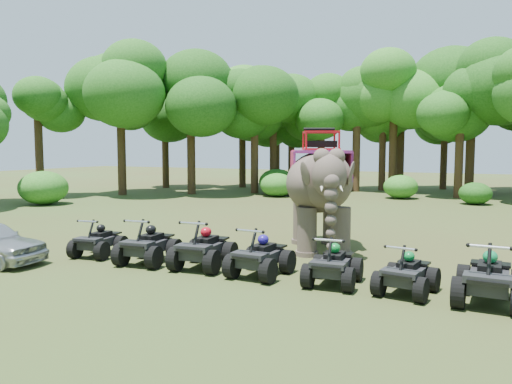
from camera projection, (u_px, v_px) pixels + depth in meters
ground at (239, 259)px, 14.76m from camera, size 110.00×110.00×0.00m
elephant at (320, 189)px, 16.04m from camera, size 3.82×5.10×3.92m
atv_0 at (98, 237)px, 15.18m from camera, size 1.36×1.72×1.17m
atv_1 at (148, 240)px, 14.23m from camera, size 1.48×1.91×1.32m
atv_2 at (203, 243)px, 13.67m from camera, size 1.49×1.94×1.36m
atv_3 at (260, 251)px, 12.82m from camera, size 1.36×1.80×1.29m
atv_4 at (333, 260)px, 12.01m from camera, size 1.30×1.71×1.21m
atv_5 at (407, 268)px, 11.25m from camera, size 1.36×1.72×1.17m
atv_6 at (489, 272)px, 10.51m from camera, size 1.41×1.89×1.37m
tree_0 at (393, 129)px, 36.71m from camera, size 6.50×6.50×9.29m
tree_1 at (460, 138)px, 32.14m from camera, size 5.42×5.42×7.74m
tree_22 at (39, 141)px, 32.88m from camera, size 5.19×5.19×7.41m
tree_23 at (121, 129)px, 34.16m from camera, size 6.34×6.34×9.05m
tree_24 at (191, 129)px, 34.80m from camera, size 6.43×6.43×9.18m
tree_25 at (255, 136)px, 35.66m from camera, size 5.76×5.76×8.23m
tree_26 at (321, 137)px, 37.75m from camera, size 5.71×5.71×8.15m
tree_27 at (357, 129)px, 36.92m from camera, size 6.45×6.45×9.21m
tree_29 at (165, 137)px, 40.37m from camera, size 5.74×5.74×8.20m
tree_30 at (444, 142)px, 38.90m from camera, size 5.23×5.23×7.47m
tree_31 at (383, 142)px, 38.00m from camera, size 5.18×5.18×7.40m
tree_34 at (242, 136)px, 40.80m from camera, size 5.88×5.88×8.41m
tree_35 at (277, 143)px, 43.54m from camera, size 5.09×5.09×7.28m
tree_36 at (291, 143)px, 41.14m from camera, size 5.05×5.05×7.21m
tree_37 at (471, 122)px, 33.79m from camera, size 6.96×6.96×9.95m
tree_38 at (273, 139)px, 38.03m from camera, size 5.53×5.53×7.89m
tree_40 at (401, 131)px, 38.83m from camera, size 6.36×6.36×9.08m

